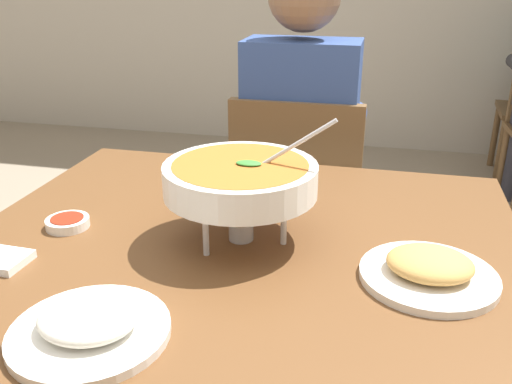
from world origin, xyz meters
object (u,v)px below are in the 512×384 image
Objects in this scene: rice_plate at (89,325)px; sauce_dish at (68,222)px; appetizer_plate at (429,270)px; dining_table_main at (239,292)px; chair_diner_main at (298,206)px; diner_main at (302,138)px; curry_bowl at (239,179)px.

sauce_dish is at bearing 125.27° from rice_plate.
sauce_dish is (-0.23, 0.33, -0.01)m from rice_plate.
rice_plate is at bearing -150.63° from appetizer_plate.
sauce_dish is at bearing -178.02° from dining_table_main.
chair_diner_main is 0.69× the size of diner_main.
dining_table_main is at bearing -90.00° from chair_diner_main.
diner_main reaches higher than rice_plate.
curry_bowl is (-0.00, -0.80, 0.15)m from diner_main.
curry_bowl reaches higher than rice_plate.
appetizer_plate is (0.36, -0.08, -0.11)m from curry_bowl.
diner_main is 5.46× the size of appetizer_plate.
appetizer_plate is at bearing -9.10° from dining_table_main.
curry_bowl is at bearing 4.89° from sauce_dish.
chair_diner_main is (-0.00, 0.78, -0.15)m from dining_table_main.
appetizer_plate is 0.73m from sauce_dish.
diner_main is (0.00, 0.03, 0.24)m from chair_diner_main.
rice_plate is 0.57m from appetizer_plate.
dining_table_main is 4.67× the size of appetizer_plate.
chair_diner_main is 3.75× the size of appetizer_plate.
diner_main reaches higher than appetizer_plate.
dining_table_main is 0.39m from appetizer_plate.
curry_bowl is 0.39m from sauce_dish.
chair_diner_main is at bearing 65.11° from sauce_dish.
appetizer_plate is at bearing -67.65° from diner_main.
rice_plate is (-0.14, -0.36, -0.11)m from curry_bowl.
sauce_dish is (-0.37, -0.80, 0.27)m from chair_diner_main.
dining_table_main is at bearing -81.02° from curry_bowl.
diner_main is at bearing 89.79° from curry_bowl.
chair_diner_main is at bearing 82.92° from rice_plate.
rice_plate is at bearing -112.38° from dining_table_main.
sauce_dish reaches higher than dining_table_main.
chair_diner_main is 0.92m from sauce_dish.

